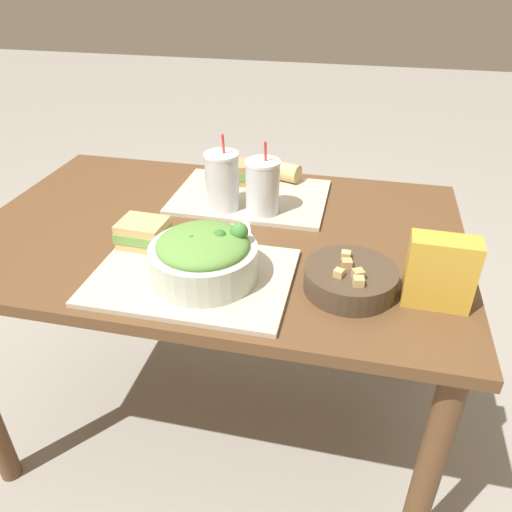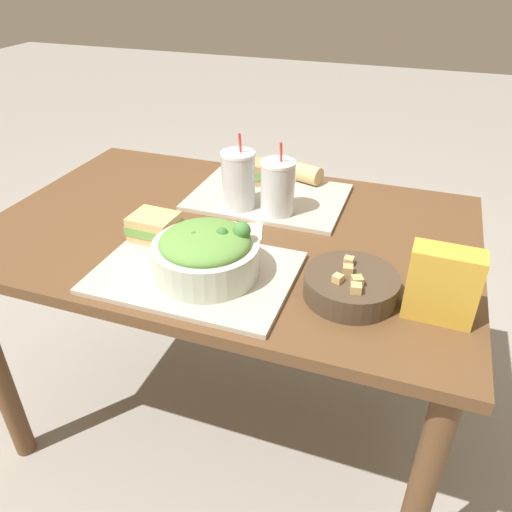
{
  "view_description": "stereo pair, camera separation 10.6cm",
  "coord_description": "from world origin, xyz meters",
  "views": [
    {
      "loc": [
        0.36,
        -1.11,
        1.38
      ],
      "look_at": [
        0.16,
        -0.24,
        0.82
      ],
      "focal_mm": 35.0,
      "sensor_mm": 36.0,
      "label": 1
    },
    {
      "loc": [
        0.46,
        -1.08,
        1.38
      ],
      "look_at": [
        0.16,
        -0.24,
        0.82
      ],
      "focal_mm": 35.0,
      "sensor_mm": 36.0,
      "label": 2
    }
  ],
  "objects": [
    {
      "name": "ground_plane",
      "position": [
        0.0,
        0.0,
        0.0
      ],
      "size": [
        12.0,
        12.0,
        0.0
      ],
      "primitive_type": "plane",
      "color": "gray"
    },
    {
      "name": "dining_table",
      "position": [
        0.0,
        0.0,
        0.63
      ],
      "size": [
        1.28,
        0.84,
        0.74
      ],
      "color": "brown",
      "rests_on": "ground_plane"
    },
    {
      "name": "tray_near",
      "position": [
        0.01,
        -0.24,
        0.74
      ],
      "size": [
        0.45,
        0.32,
        0.01
      ],
      "color": "#BCB29E",
      "rests_on": "dining_table"
    },
    {
      "name": "tray_far",
      "position": [
        0.04,
        0.2,
        0.74
      ],
      "size": [
        0.45,
        0.32,
        0.01
      ],
      "color": "#BCB29E",
      "rests_on": "dining_table"
    },
    {
      "name": "salad_bowl",
      "position": [
        0.04,
        -0.24,
        0.8
      ],
      "size": [
        0.24,
        0.24,
        0.13
      ],
      "color": "beige",
      "rests_on": "tray_near"
    },
    {
      "name": "soup_bowl",
      "position": [
        0.36,
        -0.2,
        0.77
      ],
      "size": [
        0.2,
        0.2,
        0.07
      ],
      "color": "#473828",
      "rests_on": "dining_table"
    },
    {
      "name": "sandwich_near",
      "position": [
        -0.15,
        -0.14,
        0.78
      ],
      "size": [
        0.12,
        0.1,
        0.06
      ],
      "rotation": [
        0.0,
        0.0,
        -0.05
      ],
      "color": "tan",
      "rests_on": "tray_near"
    },
    {
      "name": "baguette_near",
      "position": [
        0.02,
        -0.11,
        0.78
      ],
      "size": [
        0.12,
        0.09,
        0.06
      ],
      "rotation": [
        0.0,
        0.0,
        1.95
      ],
      "color": "tan",
      "rests_on": "tray_near"
    },
    {
      "name": "sandwich_far",
      "position": [
        -0.02,
        0.28,
        0.78
      ],
      "size": [
        0.14,
        0.11,
        0.06
      ],
      "rotation": [
        0.0,
        0.0,
        0.2
      ],
      "color": "tan",
      "rests_on": "tray_far"
    },
    {
      "name": "baguette_far",
      "position": [
        0.13,
        0.32,
        0.78
      ],
      "size": [
        0.09,
        0.08,
        0.06
      ],
      "rotation": [
        0.0,
        0.0,
        1.26
      ],
      "color": "tan",
      "rests_on": "tray_far"
    },
    {
      "name": "drink_cup_dark",
      "position": [
        -0.01,
        0.1,
        0.82
      ],
      "size": [
        0.09,
        0.09,
        0.21
      ],
      "color": "silver",
      "rests_on": "tray_far"
    },
    {
      "name": "drink_cup_red",
      "position": [
        0.1,
        0.1,
        0.82
      ],
      "size": [
        0.09,
        0.09,
        0.2
      ],
      "color": "silver",
      "rests_on": "tray_far"
    },
    {
      "name": "chip_bag",
      "position": [
        0.54,
        -0.21,
        0.81
      ],
      "size": [
        0.14,
        0.07,
        0.16
      ],
      "rotation": [
        0.0,
        0.0,
        -0.03
      ],
      "color": "gold",
      "rests_on": "dining_table"
    },
    {
      "name": "napkin_folded",
      "position": [
        0.03,
        -0.02,
        0.74
      ],
      "size": [
        0.15,
        0.13,
        0.0
      ],
      "color": "silver",
      "rests_on": "dining_table"
    }
  ]
}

